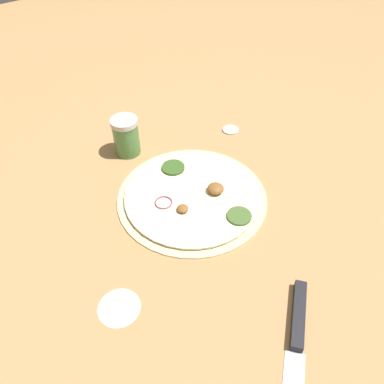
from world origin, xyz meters
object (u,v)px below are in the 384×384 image
(pizza, at_px, (193,196))
(knife, at_px, (297,335))
(spice_jar, at_px, (126,136))
(loose_cap, at_px, (231,129))

(pizza, relative_size, knife, 1.32)
(spice_jar, relative_size, loose_cap, 2.17)
(spice_jar, xyz_separation_m, loose_cap, (-0.09, -0.27, -0.05))
(spice_jar, distance_m, loose_cap, 0.28)
(spice_jar, bearing_deg, pizza, -172.78)
(knife, bearing_deg, loose_cap, -158.89)
(pizza, xyz_separation_m, loose_cap, (0.14, -0.24, -0.00))
(loose_cap, bearing_deg, pizza, 120.06)
(knife, xyz_separation_m, loose_cap, (0.49, -0.30, -0.00))
(pizza, relative_size, loose_cap, 7.43)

